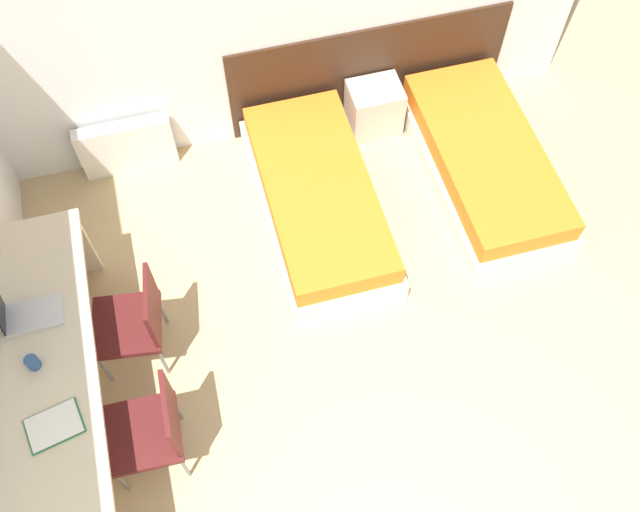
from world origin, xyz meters
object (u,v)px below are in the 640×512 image
chair_near_notebook (152,428)px  laptop (22,312)px  bed_near_door (484,163)px  chair_near_laptop (135,320)px  nightstand (374,108)px  bed_near_window (318,200)px

chair_near_notebook → laptop: 1.07m
bed_near_door → chair_near_laptop: (-2.88, -0.82, 0.28)m
laptop → chair_near_laptop: bearing=-3.8°
bed_near_door → laptop: (-3.49, -0.77, 0.64)m
chair_near_laptop → nightstand: bearing=43.6°
bed_near_window → chair_near_notebook: 2.18m
bed_near_door → chair_near_laptop: chair_near_laptop is taller
bed_near_window → nightstand: 1.03m
bed_near_door → chair_near_notebook: chair_near_notebook is taller
bed_near_door → bed_near_window: bearing=180.0°
bed_near_window → chair_near_notebook: (-1.49, -1.58, 0.28)m
nightstand → chair_near_laptop: (-2.18, -1.57, 0.25)m
chair_near_laptop → chair_near_notebook: same height
chair_near_laptop → laptop: 0.71m
chair_near_laptop → laptop: (-0.61, 0.05, 0.36)m
chair_near_notebook → bed_near_door: bearing=30.9°
nightstand → laptop: bearing=-151.3°
nightstand → laptop: size_ratio=1.28×
nightstand → chair_near_notebook: size_ratio=0.54×
bed_near_window → chair_near_laptop: size_ratio=2.15×
bed_near_door → laptop: 3.63m
laptop → bed_near_window: bearing=20.7°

